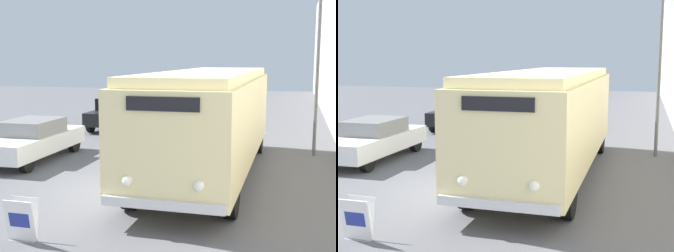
# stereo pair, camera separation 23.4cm
# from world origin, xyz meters

# --- Properties ---
(ground_plane) EXTENTS (80.00, 80.00, 0.00)m
(ground_plane) POSITION_xyz_m (0.00, 0.00, 0.00)
(ground_plane) COLOR #56565B
(vintage_bus) EXTENTS (2.67, 10.42, 3.14)m
(vintage_bus) POSITION_xyz_m (2.19, 2.41, 1.80)
(vintage_bus) COLOR black
(vintage_bus) RESTS_ON ground_plane
(sign_board) EXTENTS (0.63, 0.32, 0.84)m
(sign_board) POSITION_xyz_m (-0.38, -3.70, 0.40)
(sign_board) COLOR gray
(sign_board) RESTS_ON ground_plane
(streetlamp) EXTENTS (0.36, 0.36, 7.18)m
(streetlamp) POSITION_xyz_m (5.35, 6.17, 4.58)
(streetlamp) COLOR #595E60
(streetlamp) RESTS_ON ground_plane
(parked_car_near) EXTENTS (1.95, 4.77, 1.41)m
(parked_car_near) POSITION_xyz_m (-4.14, 2.83, 0.72)
(parked_car_near) COLOR black
(parked_car_near) RESTS_ON ground_plane
(parked_car_mid) EXTENTS (1.90, 4.40, 1.55)m
(parked_car_mid) POSITION_xyz_m (-4.09, 10.50, 0.78)
(parked_car_mid) COLOR black
(parked_car_mid) RESTS_ON ground_plane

